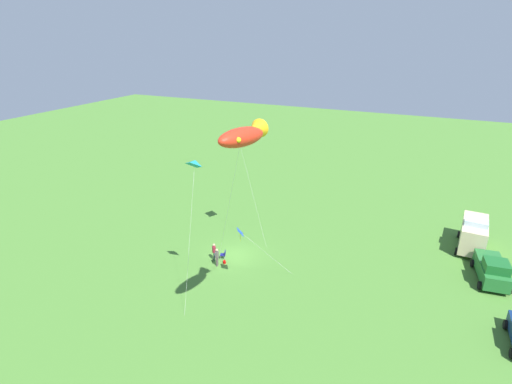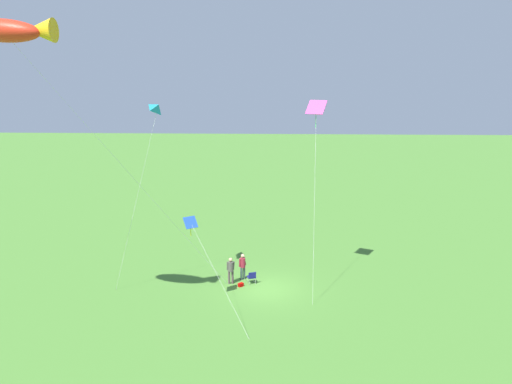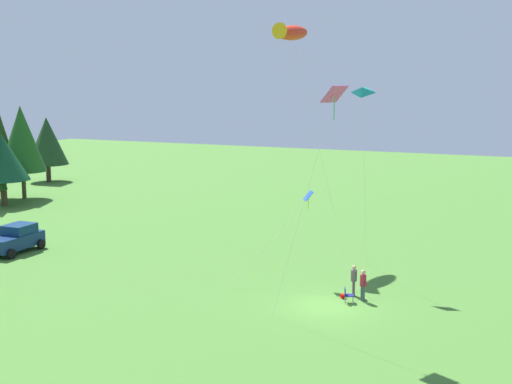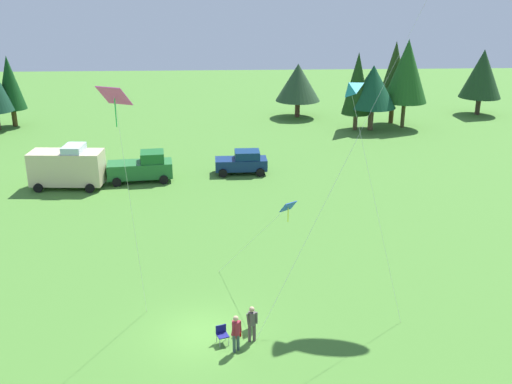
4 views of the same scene
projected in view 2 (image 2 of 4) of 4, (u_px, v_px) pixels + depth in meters
The scene contains 9 objects.
ground_plane at pixel (266, 289), 30.93m from camera, with size 160.00×160.00×0.00m, color #44782D.
person_kite_flyer at pixel (231, 269), 31.49m from camera, with size 0.53×0.41×1.74m.
folding_chair at pixel (252, 277), 31.60m from camera, with size 0.61×0.61×0.82m.
person_spectator at pixel (243, 265), 32.15m from camera, with size 0.51×0.52×1.74m.
backpack_on_grass at pixel (241, 285), 31.30m from camera, with size 0.32×0.22×0.22m, color #B70805.
kite_large_fish at pixel (11, 31), 21.56m from camera, with size 10.87×8.05×15.48m.
kite_diamond_blue at pixel (192, 226), 27.28m from camera, with size 3.84×3.77×5.36m.
kite_delta_teal at pixel (159, 108), 28.43m from camera, with size 3.61×1.22×11.49m.
kite_diamond_rainbow at pixel (316, 112), 29.25m from camera, with size 1.32×3.71×11.49m.
Camera 2 is at (-0.54, 28.66, 13.10)m, focal length 35.00 mm.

